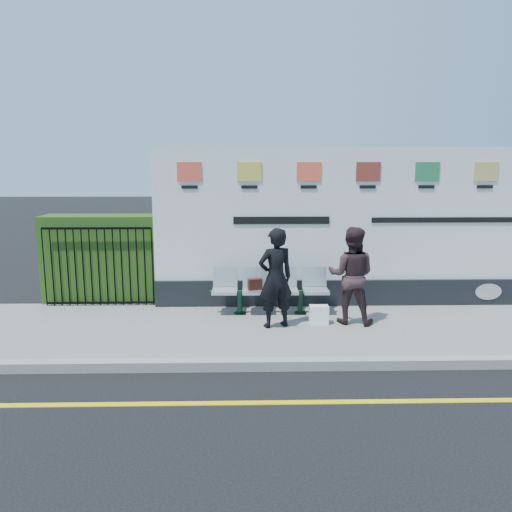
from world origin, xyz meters
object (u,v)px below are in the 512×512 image
at_px(billboard, 365,238).
at_px(bench, 270,302).
at_px(woman_right, 351,275).
at_px(woman_left, 276,278).

height_order(billboard, bench, billboard).
distance_m(bench, woman_right, 1.57).
bearing_deg(bench, woman_right, -21.42).
distance_m(woman_left, woman_right, 1.31).
xyz_separation_m(billboard, woman_right, (-0.48, -1.16, -0.47)).
bearing_deg(woman_right, woman_left, 25.03).
distance_m(billboard, woman_right, 1.34).
height_order(billboard, woman_left, billboard).
distance_m(billboard, woman_left, 2.28).
distance_m(billboard, bench, 2.21).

